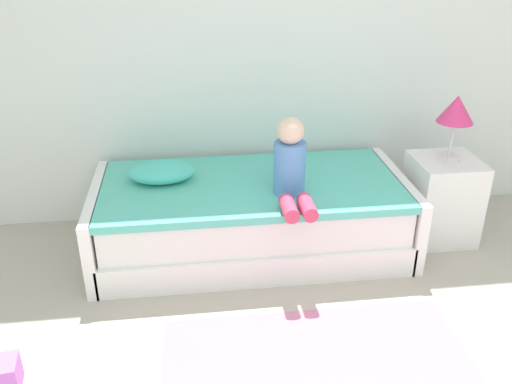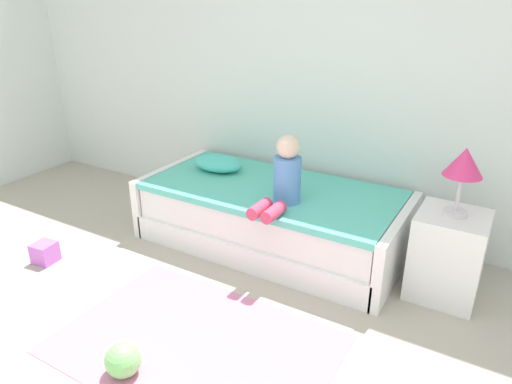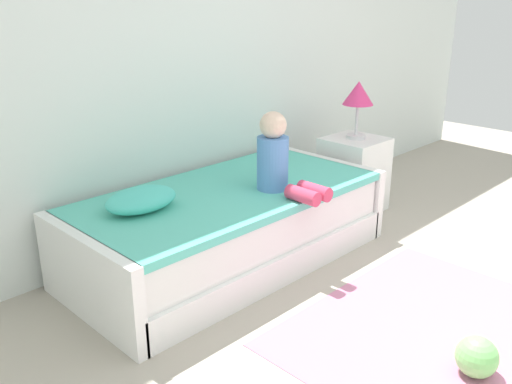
{
  "view_description": "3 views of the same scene",
  "coord_description": "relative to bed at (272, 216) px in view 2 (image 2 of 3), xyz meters",
  "views": [
    {
      "loc": [
        -0.81,
        -1.27,
        2.04
      ],
      "look_at": [
        -0.43,
        1.75,
        0.55
      ],
      "focal_mm": 38.39,
      "sensor_mm": 36.0,
      "label": 1
    },
    {
      "loc": [
        1.19,
        -0.99,
        1.91
      ],
      "look_at": [
        -0.43,
        1.75,
        0.55
      ],
      "focal_mm": 32.69,
      "sensor_mm": 36.0,
      "label": 2
    },
    {
      "loc": [
        -2.65,
        -0.46,
        1.68
      ],
      "look_at": [
        -0.43,
        1.75,
        0.55
      ],
      "focal_mm": 38.68,
      "sensor_mm": 36.0,
      "label": 3
    }
  ],
  "objects": [
    {
      "name": "wall_rear",
      "position": [
        0.43,
        0.6,
        1.2
      ],
      "size": [
        7.2,
        0.1,
        2.9
      ],
      "primitive_type": "cube",
      "color": "silver",
      "rests_on": "ground"
    },
    {
      "name": "bed",
      "position": [
        0.0,
        0.0,
        0.0
      ],
      "size": [
        2.11,
        1.0,
        0.5
      ],
      "color": "white",
      "rests_on": "ground"
    },
    {
      "name": "nightstand",
      "position": [
        1.35,
        -0.02,
        0.05
      ],
      "size": [
        0.44,
        0.44,
        0.6
      ],
      "primitive_type": "cube",
      "color": "white",
      "rests_on": "ground"
    },
    {
      "name": "table_lamp",
      "position": [
        1.35,
        -0.02,
        0.69
      ],
      "size": [
        0.24,
        0.24,
        0.45
      ],
      "color": "silver",
      "rests_on": "nightstand"
    },
    {
      "name": "child_figure",
      "position": [
        0.22,
        -0.23,
        0.46
      ],
      "size": [
        0.2,
        0.51,
        0.5
      ],
      "color": "#598CD1",
      "rests_on": "bed"
    },
    {
      "name": "pillow",
      "position": [
        -0.59,
        0.1,
        0.32
      ],
      "size": [
        0.44,
        0.3,
        0.13
      ],
      "primitive_type": "ellipsoid",
      "color": "#4CCCBC",
      "rests_on": "bed"
    },
    {
      "name": "toy_ball",
      "position": [
        0.01,
        -1.68,
        -0.15
      ],
      "size": [
        0.2,
        0.2,
        0.2
      ],
      "primitive_type": "sphere",
      "color": "#7FD872",
      "rests_on": "ground"
    },
    {
      "name": "area_rug",
      "position": [
        0.2,
        -1.3,
        -0.24
      ],
      "size": [
        1.6,
        1.1,
        0.01
      ],
      "primitive_type": "cube",
      "color": "pink",
      "rests_on": "ground"
    },
    {
      "name": "toy_block",
      "position": [
        -1.36,
        -1.14,
        -0.17
      ],
      "size": [
        0.18,
        0.18,
        0.16
      ],
      "primitive_type": "cube",
      "rotation": [
        0.0,
        0.0,
        1.69
      ],
      "color": "#CC66D8",
      "rests_on": "ground"
    }
  ]
}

